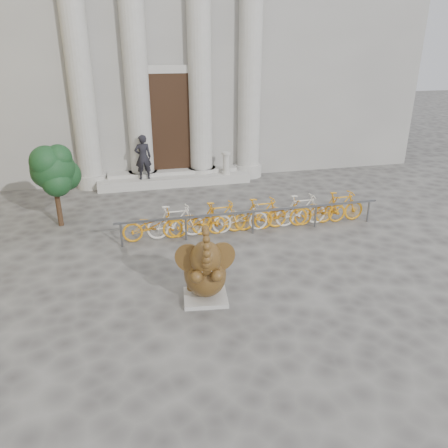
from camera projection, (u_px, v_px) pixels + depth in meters
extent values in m
plane|color=#474442|center=(237.00, 312.00, 9.19)|extent=(80.00, 80.00, 0.00)
cube|color=gray|center=(152.00, 26.00, 20.35)|extent=(22.00, 10.00, 12.00)
cube|color=black|center=(170.00, 124.00, 17.21)|extent=(2.40, 0.16, 4.00)
cylinder|color=#A8A59E|center=(80.00, 81.00, 15.74)|extent=(0.90, 0.90, 8.00)
cylinder|color=#A8A59E|center=(136.00, 80.00, 16.18)|extent=(0.90, 0.90, 8.00)
cylinder|color=#A8A59E|center=(200.00, 78.00, 16.72)|extent=(0.90, 0.90, 8.00)
cylinder|color=#A8A59E|center=(250.00, 78.00, 17.17)|extent=(0.90, 0.90, 8.00)
cube|color=#A8A59E|center=(174.00, 179.00, 17.55)|extent=(6.00, 1.20, 0.36)
cube|color=#A8A59E|center=(206.00, 297.00, 9.62)|extent=(1.05, 0.97, 0.09)
ellipsoid|color=black|center=(205.00, 280.00, 9.68)|extent=(0.89, 0.86, 0.61)
ellipsoid|color=black|center=(205.00, 273.00, 9.41)|extent=(1.05, 1.25, 0.98)
cylinder|color=black|center=(193.00, 284.00, 9.83)|extent=(0.32, 0.32, 0.25)
cylinder|color=black|center=(216.00, 282.00, 9.89)|extent=(0.32, 0.32, 0.25)
cylinder|color=black|center=(196.00, 275.00, 8.97)|extent=(0.30, 0.59, 0.38)
cylinder|color=black|center=(216.00, 273.00, 9.01)|extent=(0.30, 0.59, 0.38)
ellipsoid|color=black|center=(206.00, 258.00, 8.89)|extent=(0.72, 0.69, 0.76)
cylinder|color=black|center=(190.00, 258.00, 8.98)|extent=(0.60, 0.32, 0.64)
cylinder|color=black|center=(221.00, 257.00, 9.05)|extent=(0.64, 0.16, 0.64)
cone|color=beige|center=(201.00, 270.00, 8.77)|extent=(0.09, 0.22, 0.10)
cone|color=beige|center=(212.00, 269.00, 8.79)|extent=(0.14, 0.23, 0.10)
cube|color=slate|center=(253.00, 211.00, 12.73)|extent=(8.00, 0.06, 0.06)
cylinder|color=slate|center=(121.00, 235.00, 12.02)|extent=(0.06, 0.06, 0.70)
cylinder|color=slate|center=(186.00, 229.00, 12.42)|extent=(0.06, 0.06, 0.70)
cylinder|color=slate|center=(253.00, 222.00, 12.87)|extent=(0.06, 0.06, 0.70)
cylinder|color=slate|center=(315.00, 216.00, 13.31)|extent=(0.06, 0.06, 0.70)
cylinder|color=slate|center=(368.00, 211.00, 13.72)|extent=(0.06, 0.06, 0.70)
imported|color=orange|center=(152.00, 224.00, 12.38)|extent=(1.70, 0.50, 1.00)
imported|color=beige|center=(175.00, 222.00, 12.53)|extent=(1.66, 0.47, 1.00)
imported|color=orange|center=(197.00, 220.00, 12.67)|extent=(1.70, 0.50, 1.00)
imported|color=orange|center=(219.00, 218.00, 12.82)|extent=(1.66, 0.47, 1.00)
imported|color=beige|center=(240.00, 216.00, 12.96)|extent=(1.70, 0.50, 1.00)
imported|color=orange|center=(261.00, 214.00, 13.11)|extent=(1.66, 0.47, 1.00)
imported|color=orange|center=(281.00, 212.00, 13.25)|extent=(1.70, 0.50, 1.00)
imported|color=beige|center=(301.00, 210.00, 13.40)|extent=(1.66, 0.47, 1.00)
imported|color=orange|center=(320.00, 208.00, 13.54)|extent=(1.70, 0.50, 1.00)
imported|color=orange|center=(339.00, 207.00, 13.69)|extent=(1.66, 0.47, 1.00)
cylinder|color=#332114|center=(58.00, 202.00, 13.28)|extent=(0.16, 0.16, 1.55)
sphere|color=#103218|center=(53.00, 169.00, 12.89)|extent=(1.29, 1.29, 1.29)
sphere|color=#103218|center=(65.00, 175.00, 13.21)|extent=(0.95, 0.95, 0.95)
sphere|color=#103218|center=(45.00, 173.00, 13.09)|extent=(0.86, 0.86, 0.86)
sphere|color=#103218|center=(57.00, 182.00, 12.81)|extent=(0.86, 0.86, 0.86)
sphere|color=#103218|center=(46.00, 162.00, 12.61)|extent=(0.95, 0.95, 0.95)
sphere|color=#103218|center=(59.00, 158.00, 12.73)|extent=(0.78, 0.78, 0.78)
imported|color=black|center=(143.00, 157.00, 16.67)|extent=(0.65, 0.45, 1.72)
cylinder|color=#A8A59E|center=(226.00, 172.00, 17.66)|extent=(0.36, 0.36, 0.11)
cylinder|color=#A8A59E|center=(226.00, 164.00, 17.52)|extent=(0.25, 0.25, 0.81)
cylinder|color=#A8A59E|center=(226.00, 153.00, 17.35)|extent=(0.36, 0.36, 0.09)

